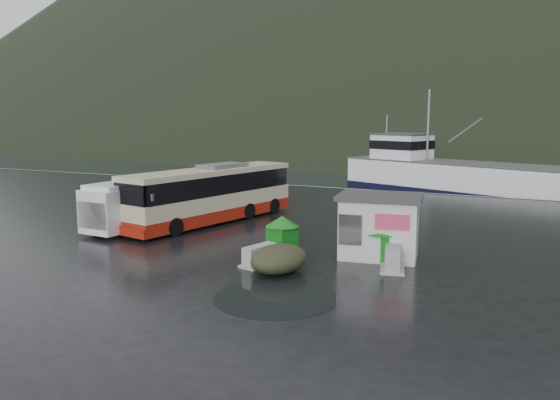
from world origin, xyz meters
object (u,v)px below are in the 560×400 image
at_px(ticket_kiosk, 378,257).
at_px(jersey_barrier_c, 392,269).
at_px(jersey_barrier_a, 260,265).
at_px(waste_bin_right, 381,260).
at_px(fishing_trawler, 453,181).
at_px(waste_bin_left, 282,249).
at_px(white_van, 138,228).
at_px(dome_tent, 279,272).
at_px(jersey_barrier_b, 381,258).
at_px(coach_bus, 212,222).

bearing_deg(ticket_kiosk, jersey_barrier_c, -67.19).
relative_size(ticket_kiosk, jersey_barrier_a, 2.09).
distance_m(waste_bin_right, fishing_trawler, 28.84).
bearing_deg(ticket_kiosk, waste_bin_left, 177.60).
distance_m(white_van, dome_tent, 10.73).
height_order(waste_bin_right, jersey_barrier_b, waste_bin_right).
relative_size(waste_bin_right, jersey_barrier_a, 1.01).
distance_m(dome_tent, jersey_barrier_c, 4.27).
distance_m(coach_bus, white_van, 3.96).
xyz_separation_m(white_van, waste_bin_left, (8.52, -0.85, 0.00)).
bearing_deg(waste_bin_left, white_van, 174.30).
distance_m(waste_bin_left, jersey_barrier_c, 5.21).
xyz_separation_m(waste_bin_right, dome_tent, (-2.99, -3.21, 0.00)).
relative_size(coach_bus, white_van, 1.85).
xyz_separation_m(white_van, jersey_barrier_a, (8.82, -3.60, 0.00)).
bearing_deg(jersey_barrier_b, waste_bin_right, -78.60).
height_order(jersey_barrier_a, jersey_barrier_c, jersey_barrier_c).
distance_m(coach_bus, ticket_kiosk, 10.71).
height_order(waste_bin_right, fishing_trawler, fishing_trawler).
height_order(dome_tent, fishing_trawler, fishing_trawler).
bearing_deg(jersey_barrier_b, fishing_trawler, 91.89).
bearing_deg(dome_tent, jersey_barrier_a, 154.03).
xyz_separation_m(jersey_barrier_b, jersey_barrier_c, (0.77, -1.40, 0.00)).
relative_size(jersey_barrier_a, fishing_trawler, 0.07).
xyz_separation_m(waste_bin_left, jersey_barrier_a, (0.30, -2.75, 0.00)).
bearing_deg(white_van, jersey_barrier_a, -17.74).
bearing_deg(jersey_barrier_c, jersey_barrier_b, 118.82).
height_order(white_van, jersey_barrier_a, white_van).
bearing_deg(coach_bus, ticket_kiosk, -6.95).
xyz_separation_m(dome_tent, jersey_barrier_a, (-1.08, 0.53, 0.00)).
bearing_deg(jersey_barrier_c, fishing_trawler, 93.28).
height_order(jersey_barrier_b, jersey_barrier_c, jersey_barrier_c).
height_order(coach_bus, jersey_barrier_a, coach_bus).
xyz_separation_m(coach_bus, dome_tent, (7.36, -7.16, 0.00)).
distance_m(dome_tent, jersey_barrier_b, 4.58).
height_order(waste_bin_left, jersey_barrier_a, waste_bin_left).
height_order(ticket_kiosk, jersey_barrier_c, ticket_kiosk).
xyz_separation_m(waste_bin_left, jersey_barrier_c, (5.08, -1.15, 0.00)).
height_order(dome_tent, jersey_barrier_c, dome_tent).
xyz_separation_m(jersey_barrier_b, fishing_trawler, (-0.94, 28.51, 0.00)).
bearing_deg(waste_bin_right, ticket_kiosk, 115.36).
relative_size(jersey_barrier_b, fishing_trawler, 0.07).
bearing_deg(waste_bin_left, jersey_barrier_b, 3.38).
bearing_deg(coach_bus, white_van, -117.93).
bearing_deg(jersey_barrier_c, coach_bus, 155.53).
xyz_separation_m(waste_bin_left, fishing_trawler, (3.37, 28.76, 0.00)).
xyz_separation_m(jersey_barrier_a, jersey_barrier_c, (4.78, 1.60, 0.00)).
distance_m(white_van, ticket_kiosk, 12.68).
bearing_deg(fishing_trawler, jersey_barrier_b, -67.16).
bearing_deg(fishing_trawler, coach_bus, -89.66).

